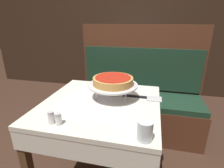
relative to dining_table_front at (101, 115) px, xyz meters
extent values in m
cube|color=beige|center=(0.00, 0.00, 0.08)|extent=(0.80, 0.80, 0.03)
cube|color=white|center=(0.00, 0.00, 0.10)|extent=(0.49, 0.49, 0.00)
cube|color=beige|center=(0.00, 0.00, 0.01)|extent=(0.79, 0.79, 0.12)
cube|color=#4C331E|center=(-0.36, 0.36, -0.30)|extent=(0.05, 0.05, 0.74)
cube|color=#4C331E|center=(0.36, 0.36, -0.30)|extent=(0.05, 0.05, 0.74)
cube|color=#194799|center=(0.01, 1.72, 0.09)|extent=(0.72, 0.72, 0.03)
cube|color=white|center=(0.01, 1.72, 0.11)|extent=(0.45, 0.45, 0.00)
cube|color=#194799|center=(0.01, 1.72, 0.03)|extent=(0.72, 0.72, 0.10)
cube|color=#4C331E|center=(-0.32, 1.39, -0.30)|extent=(0.05, 0.05, 0.75)
cube|color=#4C331E|center=(0.34, 1.39, -0.30)|extent=(0.05, 0.05, 0.75)
cube|color=#4C331E|center=(-0.32, 2.05, -0.30)|extent=(0.05, 0.05, 0.75)
cube|color=#4C331E|center=(0.34, 2.05, -0.30)|extent=(0.05, 0.05, 0.75)
cube|color=#4C2819|center=(0.20, 0.84, -0.47)|extent=(1.45, 0.53, 0.42)
cube|color=#193323|center=(0.20, 0.84, -0.23)|extent=(1.42, 0.51, 0.06)
cube|color=#4C2819|center=(0.20, 1.07, 0.20)|extent=(1.45, 0.06, 0.79)
cube|color=#193323|center=(0.20, 1.03, 0.08)|extent=(1.40, 0.02, 0.50)
cube|color=black|center=(0.00, 2.23, 0.53)|extent=(6.00, 0.04, 2.40)
cylinder|color=#ADADB2|center=(0.07, 0.20, 0.15)|extent=(0.01, 0.01, 0.09)
cylinder|color=#ADADB2|center=(-0.04, 0.03, 0.15)|extent=(0.01, 0.01, 0.09)
cylinder|color=#ADADB2|center=(0.17, 0.03, 0.15)|extent=(0.01, 0.01, 0.09)
cylinder|color=#ADADB2|center=(0.07, 0.09, 0.19)|extent=(0.24, 0.24, 0.01)
cylinder|color=silver|center=(0.07, 0.09, 0.19)|extent=(0.34, 0.34, 0.01)
cylinder|color=silver|center=(0.07, 0.09, 0.20)|extent=(0.35, 0.35, 0.01)
cylinder|color=#C68E47|center=(0.07, 0.09, 0.23)|extent=(0.28, 0.28, 0.05)
cylinder|color=#A82314|center=(0.07, 0.09, 0.26)|extent=(0.25, 0.25, 0.01)
cube|color=#BCBCC1|center=(0.36, 0.13, 0.10)|extent=(0.11, 0.09, 0.00)
cube|color=black|center=(0.22, 0.13, 0.11)|extent=(0.18, 0.02, 0.01)
cylinder|color=silver|center=(0.32, -0.34, 0.15)|extent=(0.07, 0.07, 0.10)
cylinder|color=silver|center=(-0.19, -0.31, 0.13)|extent=(0.04, 0.04, 0.05)
cylinder|color=#B7B7BC|center=(-0.19, -0.31, 0.16)|extent=(0.03, 0.03, 0.02)
cylinder|color=silver|center=(-0.14, -0.31, 0.13)|extent=(0.04, 0.04, 0.05)
cylinder|color=#B7B7BC|center=(-0.14, -0.31, 0.16)|extent=(0.03, 0.03, 0.01)
cube|color=#B2B2B7|center=(0.04, 0.35, 0.15)|extent=(0.10, 0.05, 0.09)
cube|color=black|center=(0.05, 1.61, 0.12)|extent=(0.12, 0.12, 0.03)
cylinder|color=black|center=(0.05, 1.61, 0.21)|extent=(0.01, 0.01, 0.14)
cylinder|color=white|center=(0.05, 1.65, 0.19)|extent=(0.04, 0.04, 0.11)
cylinder|color=red|center=(0.02, 1.59, 0.19)|extent=(0.04, 0.04, 0.11)
cylinder|color=#99194C|center=(0.08, 1.59, 0.19)|extent=(0.04, 0.04, 0.11)
camera|label=1|loc=(0.33, -1.05, 0.63)|focal=28.00mm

